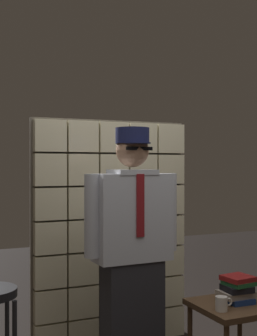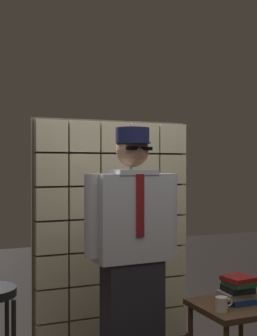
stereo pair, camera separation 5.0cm
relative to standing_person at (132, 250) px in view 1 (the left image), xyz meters
name	(u,v)px [view 1 (the left image)]	position (x,y,z in m)	size (l,w,h in m)	color
glass_block_wall	(113,233)	(0.13, 0.69, 0.01)	(1.37, 0.10, 1.91)	beige
standing_person	(132,250)	(0.00, 0.00, 0.00)	(0.70, 0.30, 1.77)	#28282D
side_table	(234,314)	(0.66, -0.27, -0.45)	(0.52, 0.52, 0.54)	#513823
book_stack	(237,289)	(0.70, -0.25, -0.28)	(0.24, 0.21, 0.19)	navy
coffee_mug	(222,304)	(0.49, -0.36, -0.33)	(0.13, 0.08, 0.09)	silver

